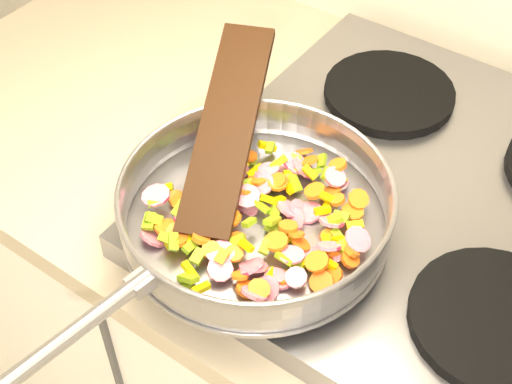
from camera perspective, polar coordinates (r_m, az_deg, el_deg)
The scene contains 7 objects.
cooktop at distance 0.95m, azimuth 13.79°, elevation -0.97°, with size 0.60×0.60×0.04m, color #939399.
grate_fl at distance 0.88m, azimuth 2.08°, elevation -1.34°, with size 0.19×0.19×0.02m, color black.
grate_fr at distance 0.83m, azimuth 18.63°, elevation -9.68°, with size 0.19×0.19×0.02m, color black.
grate_bl at distance 1.07m, azimuth 10.60°, elevation 7.81°, with size 0.19×0.19×0.02m, color black.
saute_pan at distance 0.83m, azimuth -0.10°, elevation -1.10°, with size 0.37×0.53×0.06m.
vegetable_heap at distance 0.84m, azimuth 0.45°, elevation -1.79°, with size 0.27×0.27×0.05m.
wooden_spatula at distance 0.87m, azimuth -2.32°, elevation 5.24°, with size 0.29×0.07×0.01m, color black.
Camera 1 is at (-0.52, 1.02, 1.60)m, focal length 50.00 mm.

